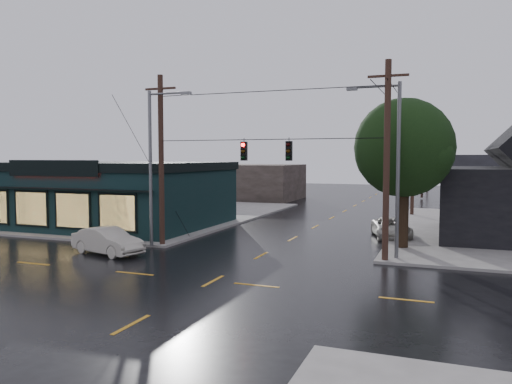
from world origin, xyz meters
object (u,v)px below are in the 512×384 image
at_px(corner_tree, 404,148).
at_px(sedan_cream, 108,241).
at_px(suv_silver, 391,228).
at_px(utility_pole_ne, 385,263).
at_px(utility_pole_nw, 162,246).

distance_m(corner_tree, sedan_cream, 17.44).
bearing_deg(suv_silver, sedan_cream, -156.08).
bearing_deg(corner_tree, utility_pole_ne, -97.02).
distance_m(sedan_cream, suv_silver, 18.08).
bearing_deg(utility_pole_ne, suv_silver, 93.47).
xyz_separation_m(utility_pole_nw, sedan_cream, (-1.52, -3.17, 0.74)).
xyz_separation_m(corner_tree, sedan_cream, (-15.02, -7.23, -5.10)).
height_order(utility_pole_nw, suv_silver, utility_pole_nw).
height_order(corner_tree, sedan_cream, corner_tree).
distance_m(utility_pole_nw, sedan_cream, 3.60).
xyz_separation_m(corner_tree, utility_pole_ne, (-0.50, -4.06, -5.84)).
relative_size(utility_pole_ne, suv_silver, 2.16).
bearing_deg(utility_pole_nw, utility_pole_ne, 0.00).
height_order(utility_pole_nw, sedan_cream, utility_pole_nw).
bearing_deg(utility_pole_ne, utility_pole_nw, 180.00).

